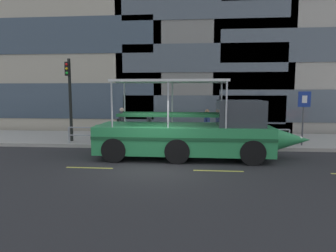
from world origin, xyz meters
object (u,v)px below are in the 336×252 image
(parking_sign, at_px, (304,109))
(pedestrian_mid_left, at_px, (207,122))
(traffic_light_pole, at_px, (70,92))
(pedestrian_mid_right, at_px, (149,123))
(pedestrian_near_stern, at_px, (122,120))
(pedestrian_near_bow, at_px, (248,122))
(duck_tour_boat, at_px, (195,133))

(parking_sign, bearing_deg, pedestrian_mid_left, 166.00)
(traffic_light_pole, bearing_deg, pedestrian_mid_right, 7.59)
(pedestrian_near_stern, bearing_deg, pedestrian_near_bow, -0.35)
(parking_sign, distance_m, pedestrian_near_bow, 2.87)
(parking_sign, distance_m, pedestrian_near_stern, 9.59)
(traffic_light_pole, xyz_separation_m, parking_sign, (12.04, -0.20, -0.84))
(pedestrian_mid_right, bearing_deg, parking_sign, -5.57)
(pedestrian_mid_right, bearing_deg, duck_tour_boat, -52.20)
(pedestrian_near_bow, bearing_deg, parking_sign, -26.02)
(pedestrian_near_bow, distance_m, pedestrian_mid_right, 5.38)
(traffic_light_pole, height_order, pedestrian_mid_right, traffic_light_pole)
(traffic_light_pole, distance_m, parking_sign, 12.07)
(pedestrian_mid_right, bearing_deg, pedestrian_near_bow, 4.75)
(traffic_light_pole, xyz_separation_m, pedestrian_mid_right, (4.20, 0.56, -1.72))
(pedestrian_mid_left, relative_size, pedestrian_near_stern, 0.97)
(pedestrian_near_bow, bearing_deg, pedestrian_near_stern, 179.65)
(pedestrian_near_bow, bearing_deg, pedestrian_mid_right, -175.25)
(duck_tour_boat, relative_size, pedestrian_mid_right, 5.82)
(pedestrian_near_stern, bearing_deg, parking_sign, -7.53)
(pedestrian_near_bow, bearing_deg, duck_tour_boat, -127.94)
(traffic_light_pole, height_order, pedestrian_mid_left, traffic_light_pole)
(duck_tour_boat, relative_size, pedestrian_mid_left, 5.30)
(parking_sign, relative_size, duck_tour_boat, 0.29)
(duck_tour_boat, distance_m, pedestrian_near_stern, 5.56)
(traffic_light_pole, relative_size, pedestrian_mid_right, 2.81)
(pedestrian_near_stern, bearing_deg, pedestrian_mid_left, -1.01)
(duck_tour_boat, bearing_deg, pedestrian_near_bow, 52.06)
(parking_sign, xyz_separation_m, pedestrian_mid_left, (-4.68, 1.17, -0.78))
(duck_tour_boat, distance_m, pedestrian_mid_left, 3.69)
(duck_tour_boat, bearing_deg, pedestrian_mid_right, 127.80)
(traffic_light_pole, bearing_deg, pedestrian_near_stern, 22.22)
(parking_sign, bearing_deg, pedestrian_near_stern, 172.47)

